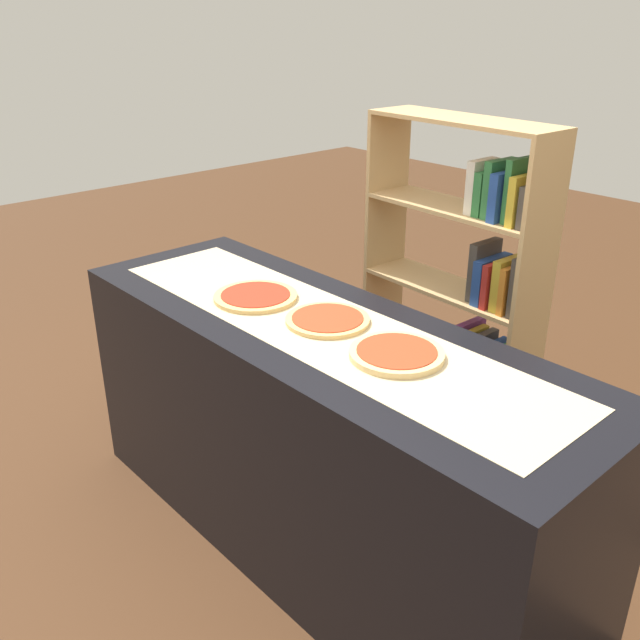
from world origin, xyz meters
name	(u,v)px	position (x,y,z in m)	size (l,w,h in m)	color
ground_plane	(320,536)	(0.00, 0.00, 0.00)	(12.00, 12.00, 0.00)	#4C2D19
counter	(320,439)	(0.00, 0.00, 0.46)	(2.10, 0.69, 0.92)	black
parchment_paper	(320,325)	(0.00, 0.00, 0.92)	(1.87, 0.44, 0.00)	beige
pizza_plain_0	(256,296)	(-0.33, -0.02, 0.93)	(0.31, 0.31, 0.02)	#DBB26B
pizza_plain_1	(328,320)	(0.00, 0.04, 0.93)	(0.29, 0.29, 0.02)	#DBB26B
pizza_plain_2	(397,354)	(0.33, 0.02, 0.93)	(0.29, 0.29, 0.02)	#E5C17F
bookshelf	(473,302)	(-0.04, 0.94, 0.72)	(0.88, 0.30, 1.49)	tan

